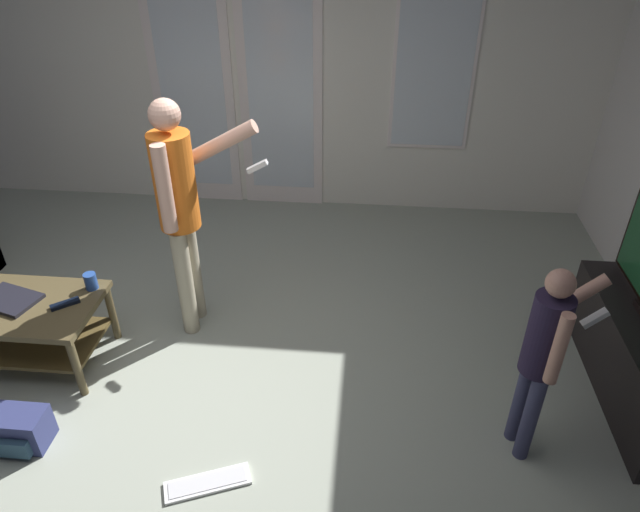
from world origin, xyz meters
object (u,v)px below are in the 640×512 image
(coffee_table, at_px, (16,319))
(dvd_remote_slim, at_px, (65,304))
(loose_keyboard, at_px, (208,483))
(backpack, at_px, (20,430))
(laptop_closed, at_px, (9,300))
(cup_near_edge, at_px, (91,281))
(person_adult, at_px, (180,200))
(person_child, at_px, (544,350))

(coffee_table, height_order, dvd_remote_slim, dvd_remote_slim)
(loose_keyboard, relative_size, dvd_remote_slim, 2.69)
(backpack, distance_m, laptop_closed, 0.82)
(backpack, bearing_deg, dvd_remote_slim, 87.66)
(laptop_closed, bearing_deg, dvd_remote_slim, 15.39)
(cup_near_edge, bearing_deg, dvd_remote_slim, -115.66)
(cup_near_edge, bearing_deg, laptop_closed, -158.25)
(person_adult, relative_size, loose_keyboard, 3.50)
(backpack, distance_m, dvd_remote_slim, 0.75)
(laptop_closed, bearing_deg, coffee_table, -34.76)
(person_child, bearing_deg, dvd_remote_slim, 171.28)
(cup_near_edge, bearing_deg, coffee_table, -155.52)
(person_adult, bearing_deg, laptop_closed, -155.57)
(laptop_closed, height_order, dvd_remote_slim, laptop_closed)
(person_adult, distance_m, cup_near_edge, 0.77)
(coffee_table, bearing_deg, backpack, -63.79)
(laptop_closed, relative_size, dvd_remote_slim, 2.04)
(backpack, height_order, cup_near_edge, cup_near_edge)
(backpack, height_order, loose_keyboard, backpack)
(person_child, relative_size, loose_keyboard, 2.55)
(backpack, relative_size, laptop_closed, 0.84)
(backpack, xyz_separation_m, cup_near_edge, (0.12, 0.84, 0.40))
(coffee_table, distance_m, cup_near_edge, 0.51)
(coffee_table, height_order, person_child, person_child)
(person_adult, bearing_deg, loose_keyboard, -72.24)
(dvd_remote_slim, bearing_deg, loose_keyboard, -76.77)
(dvd_remote_slim, bearing_deg, person_child, -47.53)
(person_child, distance_m, loose_keyboard, 1.82)
(coffee_table, height_order, backpack, coffee_table)
(loose_keyboard, xyz_separation_m, laptop_closed, (-1.41, 0.83, 0.46))
(person_adult, bearing_deg, backpack, -120.85)
(coffee_table, relative_size, backpack, 3.56)
(coffee_table, relative_size, dvd_remote_slim, 6.11)
(person_adult, xyz_separation_m, laptop_closed, (-1.00, -0.45, -0.50))
(person_adult, xyz_separation_m, loose_keyboard, (0.41, -1.28, -0.95))
(person_child, height_order, cup_near_edge, person_child)
(person_child, bearing_deg, cup_near_edge, 167.05)
(loose_keyboard, bearing_deg, coffee_table, 149.92)
(dvd_remote_slim, bearing_deg, laptop_closed, 140.10)
(person_adult, bearing_deg, dvd_remote_slim, -144.27)
(person_adult, relative_size, backpack, 5.47)
(dvd_remote_slim, bearing_deg, backpack, -131.16)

